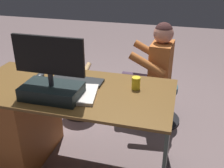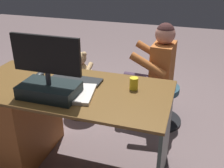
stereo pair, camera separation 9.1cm
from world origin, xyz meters
The scene contains 12 objects.
ground_plane centered at (0.00, 0.00, 0.00)m, with size 10.00×10.00×0.00m, color #756061.
desk centered at (0.43, 0.41, 0.39)m, with size 1.57×0.74×0.75m.
monitor centered at (0.06, 0.57, 0.87)m, with size 0.51×0.25×0.45m.
keyboard centered at (-0.01, 0.28, 0.76)m, with size 0.42×0.14×0.02m, color #232526.
computer_mouse centered at (0.32, 0.29, 0.76)m, with size 0.06×0.10×0.04m, color #292C2F.
cup centered at (-0.48, 0.29, 0.79)m, with size 0.06×0.06×0.09m, color yellow.
tv_remote centered at (0.24, 0.39, 0.75)m, with size 0.04×0.15×0.02m, color black.
notebook_binder centered at (-0.12, 0.50, 0.76)m, with size 0.22×0.30×0.02m, color silver.
office_chair_teddy centered at (0.27, -0.42, 0.26)m, with size 0.44×0.44×0.43m.
teddy_bear centered at (0.27, -0.43, 0.56)m, with size 0.23×0.23×0.32m.
visitor_chair centered at (-0.60, -0.49, 0.24)m, with size 0.50×0.50×0.43m.
person centered at (-0.51, -0.48, 0.64)m, with size 0.58×0.50×1.09m.
Camera 2 is at (-0.87, 2.05, 1.66)m, focal length 42.98 mm.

